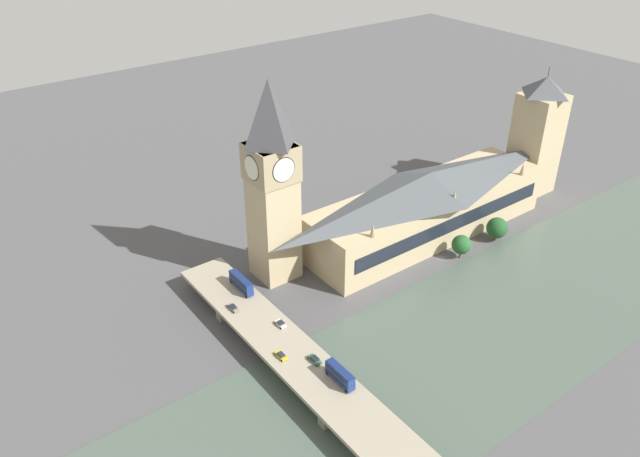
{
  "coord_description": "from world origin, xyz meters",
  "views": [
    {
      "loc": [
        -127.14,
        151.63,
        128.11
      ],
      "look_at": [
        21.31,
        40.35,
        17.15
      ],
      "focal_mm": 35.0,
      "sensor_mm": 36.0,
      "label": 1
    }
  ],
  "objects_px": {
    "double_decker_bus_mid": "(241,283)",
    "parliament_hall": "(428,204)",
    "road_bridge": "(341,403)",
    "car_northbound_tail": "(281,355)",
    "double_decker_bus_lead": "(340,375)",
    "victoria_tower": "(537,135)",
    "car_southbound_mid": "(281,324)",
    "car_northbound_mid": "(315,359)",
    "clock_tower": "(272,180)",
    "car_northbound_lead": "(233,308)"
  },
  "relations": [
    {
      "from": "double_decker_bus_lead",
      "to": "car_northbound_mid",
      "type": "relative_size",
      "value": 2.24
    },
    {
      "from": "double_decker_bus_lead",
      "to": "car_southbound_mid",
      "type": "relative_size",
      "value": 2.53
    },
    {
      "from": "clock_tower",
      "to": "victoria_tower",
      "type": "bearing_deg",
      "value": -95.46
    },
    {
      "from": "double_decker_bus_lead",
      "to": "car_northbound_tail",
      "type": "bearing_deg",
      "value": 22.77
    },
    {
      "from": "double_decker_bus_mid",
      "to": "parliament_hall",
      "type": "bearing_deg",
      "value": -92.72
    },
    {
      "from": "car_northbound_lead",
      "to": "car_northbound_tail",
      "type": "bearing_deg",
      "value": 179.81
    },
    {
      "from": "road_bridge",
      "to": "car_northbound_lead",
      "type": "relative_size",
      "value": 33.37
    },
    {
      "from": "double_decker_bus_mid",
      "to": "car_northbound_tail",
      "type": "xyz_separation_m",
      "value": [
        -34.61,
        7.64,
        -2.03
      ]
    },
    {
      "from": "victoria_tower",
      "to": "car_southbound_mid",
      "type": "relative_size",
      "value": 13.69
    },
    {
      "from": "parliament_hall",
      "to": "car_northbound_lead",
      "type": "xyz_separation_m",
      "value": [
        -3.68,
        88.78,
        -6.21
      ]
    },
    {
      "from": "victoria_tower",
      "to": "car_northbound_mid",
      "type": "distance_m",
      "value": 152.21
    },
    {
      "from": "clock_tower",
      "to": "car_northbound_lead",
      "type": "relative_size",
      "value": 15.17
    },
    {
      "from": "victoria_tower",
      "to": "double_decker_bus_mid",
      "type": "bearing_deg",
      "value": 88.5
    },
    {
      "from": "victoria_tower",
      "to": "road_bridge",
      "type": "xyz_separation_m",
      "value": [
        -53.63,
        149.19,
        -20.44
      ]
    },
    {
      "from": "double_decker_bus_lead",
      "to": "car_northbound_tail",
      "type": "relative_size",
      "value": 2.36
    },
    {
      "from": "parliament_hall",
      "to": "double_decker_bus_mid",
      "type": "relative_size",
      "value": 8.85
    },
    {
      "from": "double_decker_bus_mid",
      "to": "car_northbound_tail",
      "type": "relative_size",
      "value": 2.71
    },
    {
      "from": "victoria_tower",
      "to": "clock_tower",
      "type": "bearing_deg",
      "value": 84.54
    },
    {
      "from": "car_northbound_tail",
      "to": "double_decker_bus_lead",
      "type": "bearing_deg",
      "value": -157.23
    },
    {
      "from": "parliament_hall",
      "to": "car_southbound_mid",
      "type": "bearing_deg",
      "value": 103.26
    },
    {
      "from": "car_northbound_lead",
      "to": "car_southbound_mid",
      "type": "xyz_separation_m",
      "value": [
        -15.45,
        -7.56,
        -0.0
      ]
    },
    {
      "from": "clock_tower",
      "to": "car_southbound_mid",
      "type": "height_order",
      "value": "clock_tower"
    },
    {
      "from": "victoria_tower",
      "to": "car_northbound_tail",
      "type": "distance_m",
      "value": 157.03
    },
    {
      "from": "parliament_hall",
      "to": "double_decker_bus_mid",
      "type": "xyz_separation_m",
      "value": [
        3.86,
        81.23,
        -4.23
      ]
    },
    {
      "from": "car_northbound_lead",
      "to": "double_decker_bus_mid",
      "type": "bearing_deg",
      "value": -45.01
    },
    {
      "from": "car_northbound_lead",
      "to": "car_southbound_mid",
      "type": "height_order",
      "value": "car_northbound_lead"
    },
    {
      "from": "victoria_tower",
      "to": "car_southbound_mid",
      "type": "xyz_separation_m",
      "value": [
        -19.19,
        145.19,
        -18.61
      ]
    },
    {
      "from": "car_northbound_tail",
      "to": "car_southbound_mid",
      "type": "relative_size",
      "value": 1.07
    },
    {
      "from": "clock_tower",
      "to": "parliament_hall",
      "type": "bearing_deg",
      "value": -100.99
    },
    {
      "from": "double_decker_bus_mid",
      "to": "car_southbound_mid",
      "type": "bearing_deg",
      "value": -179.96
    },
    {
      "from": "double_decker_bus_lead",
      "to": "car_northbound_lead",
      "type": "relative_size",
      "value": 2.17
    },
    {
      "from": "parliament_hall",
      "to": "car_northbound_tail",
      "type": "height_order",
      "value": "parliament_hall"
    },
    {
      "from": "clock_tower",
      "to": "car_northbound_mid",
      "type": "xyz_separation_m",
      "value": [
        -50.01,
        19.67,
        -30.32
      ]
    },
    {
      "from": "road_bridge",
      "to": "car_northbound_lead",
      "type": "bearing_deg",
      "value": 4.08
    },
    {
      "from": "car_northbound_mid",
      "to": "car_southbound_mid",
      "type": "height_order",
      "value": "car_northbound_mid"
    },
    {
      "from": "parliament_hall",
      "to": "car_northbound_tail",
      "type": "relative_size",
      "value": 23.95
    },
    {
      "from": "road_bridge",
      "to": "car_northbound_tail",
      "type": "relative_size",
      "value": 36.25
    },
    {
      "from": "parliament_hall",
      "to": "car_northbound_lead",
      "type": "distance_m",
      "value": 89.08
    },
    {
      "from": "clock_tower",
      "to": "double_decker_bus_mid",
      "type": "bearing_deg",
      "value": 113.99
    },
    {
      "from": "car_northbound_lead",
      "to": "clock_tower",
      "type": "bearing_deg",
      "value": -58.83
    },
    {
      "from": "double_decker_bus_mid",
      "to": "car_southbound_mid",
      "type": "relative_size",
      "value": 2.9
    },
    {
      "from": "double_decker_bus_mid",
      "to": "car_northbound_mid",
      "type": "xyz_separation_m",
      "value": [
        -41.72,
        1.04,
        -1.97
      ]
    },
    {
      "from": "parliament_hall",
      "to": "road_bridge",
      "type": "height_order",
      "value": "parliament_hall"
    },
    {
      "from": "road_bridge",
      "to": "car_northbound_lead",
      "type": "height_order",
      "value": "car_northbound_lead"
    },
    {
      "from": "road_bridge",
      "to": "car_southbound_mid",
      "type": "xyz_separation_m",
      "value": [
        34.44,
        -4.01,
        1.83
      ]
    },
    {
      "from": "road_bridge",
      "to": "double_decker_bus_mid",
      "type": "height_order",
      "value": "double_decker_bus_mid"
    },
    {
      "from": "clock_tower",
      "to": "road_bridge",
      "type": "height_order",
      "value": "clock_tower"
    },
    {
      "from": "road_bridge",
      "to": "double_decker_bus_lead",
      "type": "distance_m",
      "value": 7.46
    },
    {
      "from": "victoria_tower",
      "to": "double_decker_bus_lead",
      "type": "distance_m",
      "value": 154.21
    },
    {
      "from": "road_bridge",
      "to": "clock_tower",
      "type": "bearing_deg",
      "value": -18.99
    }
  ]
}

